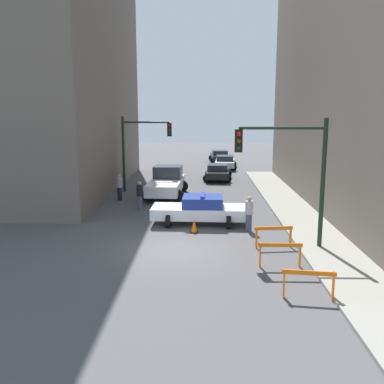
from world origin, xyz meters
The scene contains 17 objects.
ground_plane centered at (0.00, 0.00, 0.00)m, with size 120.00×120.00×0.00m, color #4C4C4F.
sidewalk_right centered at (6.20, 0.00, 0.06)m, with size 2.40×44.00×0.12m.
building_corner_left centered at (-12.00, 14.00, 10.71)m, with size 14.00×20.00×21.42m.
traffic_light_near centered at (4.73, 0.41, 3.53)m, with size 3.64×0.35×5.20m.
traffic_light_far centered at (-3.30, 12.82, 3.40)m, with size 3.44×0.35×5.20m.
police_car centered at (0.96, 4.23, 0.72)m, with size 4.75×2.46×1.52m.
white_truck centered at (-1.31, 11.32, 0.91)m, with size 2.80×5.49×1.90m.
parked_car_near centered at (2.32, 17.96, 0.67)m, with size 2.47×4.41×1.31m.
parked_car_mid centered at (3.25, 24.70, 0.67)m, with size 2.46×4.41×1.31m.
parked_car_far centered at (2.94, 30.16, 0.67)m, with size 2.41×4.38×1.31m.
pedestrian_crossing centered at (-2.49, 7.18, 0.86)m, with size 0.50×0.50×1.66m.
pedestrian_corner centered at (-4.17, 9.82, 0.86)m, with size 0.46×0.46×1.66m.
pedestrian_sidewalk centered at (3.27, 2.97, 0.86)m, with size 0.46×0.46×1.66m.
barrier_front centered at (4.28, -4.42, 0.62)m, with size 1.59×0.35×0.90m.
barrier_mid centered at (3.90, -1.74, 0.62)m, with size 1.60×0.17×0.90m.
barrier_back centered at (4.03, 0.49, 0.62)m, with size 1.59×0.34×0.90m.
traffic_cone centered at (0.70, 2.61, 0.32)m, with size 0.36×0.36×0.66m.
Camera 1 is at (1.08, -16.58, 5.61)m, focal length 40.00 mm.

